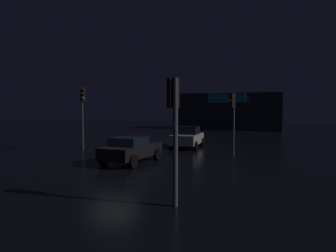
{
  "coord_description": "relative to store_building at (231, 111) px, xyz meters",
  "views": [
    {
      "loc": [
        8.19,
        -14.29,
        2.99
      ],
      "look_at": [
        0.94,
        5.71,
        1.83
      ],
      "focal_mm": 33.62,
      "sensor_mm": 36.0,
      "label": 1
    }
  ],
  "objects": [
    {
      "name": "traffic_signal_opposite",
      "position": [
        4.3,
        -27.6,
        0.39
      ],
      "size": [
        0.41,
        0.43,
        3.98
      ],
      "color": "#595B60",
      "rests_on": "ground"
    },
    {
      "name": "traffic_signal_cross_left",
      "position": [
        4.19,
        -38.88,
        0.1
      ],
      "size": [
        0.42,
        0.42,
        3.93
      ],
      "color": "#595B60",
      "rests_on": "ground"
    },
    {
      "name": "store_building",
      "position": [
        0.0,
        0.0,
        0.0
      ],
      "size": [
        14.78,
        8.05,
        5.25
      ],
      "color": "#33383D",
      "rests_on": "ground"
    },
    {
      "name": "car_far",
      "position": [
        0.5,
        -24.86,
        -1.8
      ],
      "size": [
        2.21,
        4.02,
        1.67
      ],
      "color": "silver",
      "rests_on": "ground"
    },
    {
      "name": "traffic_signal_main",
      "position": [
        -6.19,
        -28.77,
        0.83
      ],
      "size": [
        0.42,
        0.42,
        4.54
      ],
      "color": "#595B60",
      "rests_on": "ground"
    },
    {
      "name": "car_near",
      "position": [
        -0.52,
        -32.39,
        -1.87
      ],
      "size": [
        2.23,
        4.32,
        1.46
      ],
      "color": "black",
      "rests_on": "ground"
    },
    {
      "name": "ground_plane",
      "position": [
        -0.9,
        -33.67,
        -2.63
      ],
      "size": [
        120.0,
        120.0,
        0.0
      ],
      "primitive_type": "plane",
      "color": "black"
    }
  ]
}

